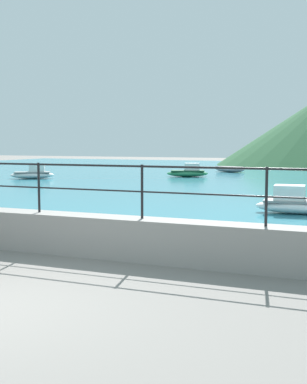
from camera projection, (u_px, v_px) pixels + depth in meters
The scene contains 7 objects.
promenade_wall at pixel (89, 235), 8.92m from camera, with size 20.00×0.56×0.70m, color gray.
railing at pixel (88, 179), 8.82m from camera, with size 18.44×0.04×0.90m.
lake_water at pixel (284, 176), 29.74m from camera, with size 64.00×44.32×0.06m, color teal.
boat_0 at pixel (230, 169), 33.07m from camera, with size 2.46×1.80×0.36m.
boat_2 at pixel (297, 204), 13.72m from camera, with size 2.36×1.08×0.76m.
boat_4 at pixel (33, 173), 27.16m from camera, with size 2.43×1.98×0.76m.
boat_5 at pixel (188, 172), 28.61m from camera, with size 2.47×1.71×0.76m.
Camera 1 is at (4.44, -4.49, 1.96)m, focal length 47.77 mm.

